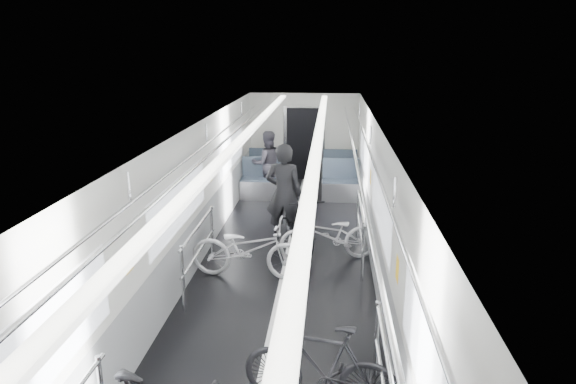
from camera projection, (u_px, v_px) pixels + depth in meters
The scene contains 7 objects.
car_shell at pixel (289, 190), 9.25m from camera, with size 3.02×14.01×2.41m.
bike_left_far at pixel (248, 249), 8.25m from camera, with size 0.65×1.87×0.98m, color silver.
bike_right_near at pixel (320, 366), 5.23m from camera, with size 0.46×1.64×0.98m, color black.
bike_right_mid at pixel (329, 235), 8.93m from camera, with size 0.61×1.75×0.92m, color #B5B4B9.
bike_aisle at pixel (299, 219), 9.65m from camera, with size 0.65×1.87×0.98m, color black.
person_standing at pixel (284, 194), 9.64m from camera, with size 0.70×0.46×1.92m, color black.
person_seated at pixel (267, 164), 12.73m from camera, with size 0.79×0.62×1.63m, color #333139.
Camera 1 is at (0.73, -7.10, 3.64)m, focal length 32.00 mm.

